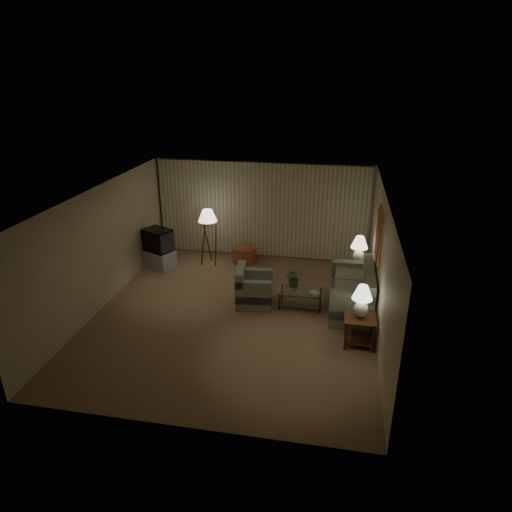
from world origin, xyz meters
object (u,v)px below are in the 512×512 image
(armchair, at_px, (254,290))
(crt_tv, at_px, (158,240))
(table_lamp_near, at_px, (362,299))
(table_lamp_far, at_px, (359,248))
(side_table_near, at_px, (359,325))
(tv_cabinet, at_px, (160,259))
(side_table_far, at_px, (357,271))
(floor_lamp, at_px, (208,236))
(vase, at_px, (294,287))
(ottoman, at_px, (245,254))
(sofa, at_px, (351,293))
(coffee_table, at_px, (300,296))

(armchair, height_order, crt_tv, crt_tv)
(table_lamp_near, distance_m, table_lamp_far, 2.60)
(side_table_near, height_order, tv_cabinet, side_table_near)
(side_table_far, distance_m, floor_lamp, 4.03)
(side_table_near, bearing_deg, vase, 138.46)
(armchair, height_order, table_lamp_far, table_lamp_far)
(side_table_far, relative_size, ottoman, 0.89)
(sofa, height_order, floor_lamp, floor_lamp)
(armchair, bearing_deg, sofa, -93.61)
(armchair, height_order, side_table_near, armchair)
(sofa, distance_m, floor_lamp, 4.27)
(crt_tv, bearing_deg, vase, 3.96)
(ottoman, bearing_deg, armchair, -72.80)
(armchair, bearing_deg, table_lamp_far, -66.05)
(table_lamp_near, bearing_deg, armchair, 151.78)
(coffee_table, xyz_separation_m, vase, (-0.15, -0.00, 0.22))
(table_lamp_near, height_order, crt_tv, table_lamp_near)
(ottoman, bearing_deg, table_lamp_near, -49.60)
(armchair, distance_m, tv_cabinet, 3.26)
(table_lamp_near, relative_size, crt_tv, 0.79)
(side_table_near, xyz_separation_m, vase, (-1.41, 1.25, 0.07))
(side_table_far, bearing_deg, ottoman, 162.43)
(sofa, relative_size, coffee_table, 1.76)
(side_table_far, bearing_deg, side_table_near, -90.00)
(floor_lamp, relative_size, vase, 10.13)
(tv_cabinet, distance_m, ottoman, 2.32)
(table_lamp_far, xyz_separation_m, crt_tv, (-5.20, 0.15, -0.22))
(crt_tv, bearing_deg, armchair, -2.04)
(side_table_far, height_order, table_lamp_far, table_lamp_far)
(ottoman, distance_m, vase, 2.83)
(sofa, relative_size, tv_cabinet, 1.88)
(armchair, distance_m, crt_tv, 3.29)
(armchair, relative_size, vase, 6.67)
(armchair, bearing_deg, floor_lamp, 32.78)
(armchair, relative_size, table_lamp_far, 1.45)
(table_lamp_far, bearing_deg, table_lamp_near, -90.00)
(table_lamp_near, bearing_deg, ottoman, 130.40)
(table_lamp_far, relative_size, vase, 4.61)
(sofa, height_order, coffee_table, sofa)
(side_table_near, bearing_deg, table_lamp_near, 90.00)
(side_table_far, xyz_separation_m, table_lamp_far, (0.00, -0.00, 0.62))
(sofa, relative_size, side_table_near, 3.01)
(table_lamp_near, height_order, coffee_table, table_lamp_near)
(table_lamp_near, xyz_separation_m, ottoman, (-3.03, 3.56, -0.77))
(armchair, height_order, tv_cabinet, armchair)
(side_table_near, xyz_separation_m, crt_tv, (-5.20, 2.75, 0.38))
(armchair, bearing_deg, ottoman, 10.69)
(armchair, relative_size, coffee_table, 0.99)
(coffee_table, distance_m, vase, 0.26)
(sofa, distance_m, table_lamp_near, 1.48)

